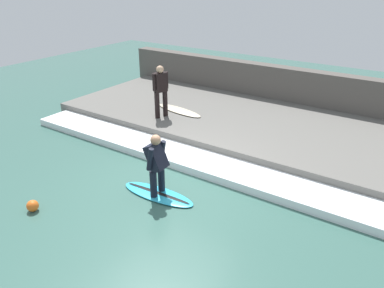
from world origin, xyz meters
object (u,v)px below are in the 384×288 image
at_px(surfer_waiting_near, 161,89).
at_px(surfboard_riding, 158,194).
at_px(surfboard_waiting_near, 179,110).
at_px(surfer_riding, 157,162).
at_px(marker_buoy, 33,206).

bearing_deg(surfer_waiting_near, surfboard_riding, -143.27).
relative_size(surfer_waiting_near, surfboard_waiting_near, 0.86).
bearing_deg(surfer_riding, surfboard_riding, 0.00).
height_order(surfer_riding, surfer_waiting_near, surfer_waiting_near).
bearing_deg(marker_buoy, surfboard_riding, -43.03).
bearing_deg(surfboard_waiting_near, surfer_riding, -150.52).
relative_size(surfboard_waiting_near, marker_buoy, 7.64).
relative_size(surfboard_riding, marker_buoy, 7.41).
bearing_deg(surfer_waiting_near, surfboard_waiting_near, -13.04).
height_order(surfer_waiting_near, surfboard_waiting_near, surfer_waiting_near).
bearing_deg(surfboard_waiting_near, surfboard_riding, -150.52).
bearing_deg(surfboard_riding, surfer_riding, 180.00).
xyz_separation_m(surfboard_riding, surfboard_waiting_near, (3.78, 2.14, 0.37)).
bearing_deg(surfboard_riding, surfboard_waiting_near, 29.48).
xyz_separation_m(surfboard_riding, surfer_riding, (-0.00, 0.00, 0.79)).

